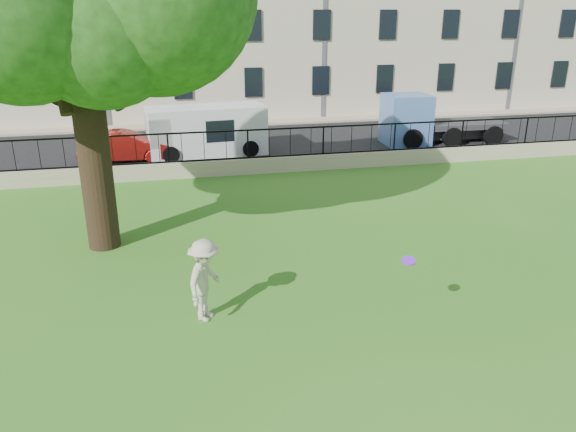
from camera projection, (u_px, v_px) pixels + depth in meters
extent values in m
plane|color=#31721B|center=(342.00, 339.00, 10.89)|extent=(120.00, 120.00, 0.00)
cube|color=tan|center=(248.00, 166.00, 21.77)|extent=(50.00, 0.40, 0.60)
cube|color=black|center=(248.00, 158.00, 21.66)|extent=(50.00, 0.05, 0.06)
cube|color=black|center=(248.00, 130.00, 21.29)|extent=(50.00, 0.05, 0.06)
cube|color=black|center=(233.00, 146.00, 26.18)|extent=(60.00, 9.00, 0.01)
cube|color=tan|center=(221.00, 124.00, 30.92)|extent=(60.00, 1.40, 0.12)
cube|color=beige|center=(207.00, 1.00, 33.91)|extent=(56.00, 10.00, 13.00)
cylinder|color=black|center=(95.00, 164.00, 14.41)|extent=(0.83, 0.83, 4.55)
imported|color=beige|center=(205.00, 280.00, 11.33)|extent=(1.11, 1.30, 1.75)
cylinder|color=#7929E9|center=(409.00, 261.00, 10.70)|extent=(0.35, 0.34, 0.12)
imported|color=maroon|center=(126.00, 146.00, 23.42)|extent=(3.89, 1.55, 1.26)
cube|color=white|center=(207.00, 131.00, 24.36)|extent=(5.18, 2.44, 2.11)
cube|color=#557EC7|center=(441.00, 118.00, 26.57)|extent=(5.57, 2.11, 2.31)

